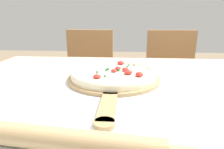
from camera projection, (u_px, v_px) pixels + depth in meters
dining_table at (123, 111)px, 0.75m from camera, size 1.41×1.00×0.77m
towel_cloth at (124, 85)px, 0.72m from camera, size 1.33×0.92×0.00m
pizza_peel at (112, 80)px, 0.75m from camera, size 0.35×0.54×0.01m
pizza at (113, 74)px, 0.76m from camera, size 0.33×0.33×0.04m
rolling_pin at (57, 139)px, 0.36m from camera, size 0.47×0.09×0.05m
chair_left at (88, 78)px, 1.62m from camera, size 0.43×0.43×0.90m
chair_right at (170, 80)px, 1.57m from camera, size 0.40×0.40×0.90m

